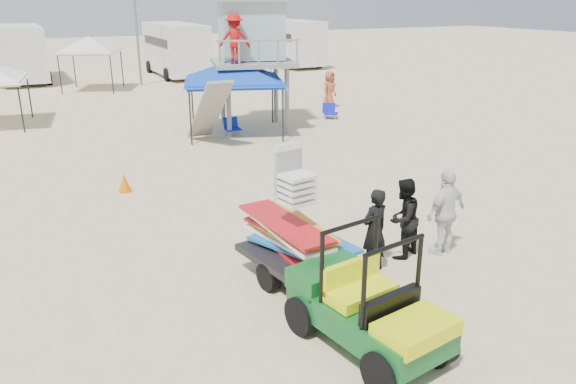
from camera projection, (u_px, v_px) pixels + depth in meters
name	position (u px, v px, depth m)	size (l,w,h in m)	color
ground	(347.00, 334.00, 8.60)	(140.00, 140.00, 0.00)	beige
utility_cart	(369.00, 298.00, 7.98)	(1.55, 2.54, 1.81)	#0C521C
surf_trailer	(294.00, 234.00, 9.93)	(1.63, 2.57, 2.25)	black
man_left	(374.00, 231.00, 10.35)	(0.59, 0.39, 1.62)	black
man_mid	(403.00, 218.00, 10.92)	(0.79, 0.61, 1.62)	black
man_right	(446.00, 212.00, 11.05)	(1.03, 0.43, 1.76)	silver
lifeguard_tower	(249.00, 36.00, 20.84)	(3.60, 3.60, 4.71)	gray
canopy_blue	(233.00, 63.00, 20.41)	(4.26, 4.26, 3.14)	black
canopy_white_c	(89.00, 39.00, 29.87)	(3.66, 3.66, 3.28)	black
cone_far	(124.00, 183.00, 14.80)	(0.34, 0.34, 0.50)	orange
beach_chair_b	(232.00, 126.00, 20.90)	(0.56, 0.60, 0.64)	#0D2195
beach_chair_c	(330.00, 111.00, 23.67)	(0.74, 0.85, 0.64)	#1117B8
rv_mid_left	(20.00, 51.00, 33.29)	(2.65, 6.50, 3.25)	silver
rv_mid_right	(175.00, 47.00, 35.84)	(2.64, 7.00, 3.25)	silver
rv_far_right	(290.00, 41.00, 40.92)	(2.64, 6.60, 3.25)	silver
light_pole_left	(135.00, 13.00, 31.31)	(0.14, 0.14, 8.00)	slate
light_pole_right	(270.00, 11.00, 36.39)	(0.14, 0.14, 8.00)	slate
distant_beachgoers	(298.00, 82.00, 28.21)	(0.99, 11.53, 1.71)	tan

